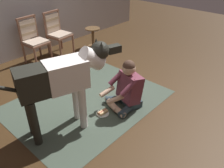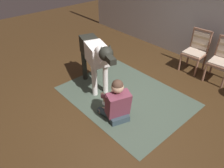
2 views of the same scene
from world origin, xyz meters
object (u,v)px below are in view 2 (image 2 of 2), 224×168
Objects in this scene: dining_chair_left_of_pair at (197,49)px; dining_chair_right_of_pair at (223,58)px; hot_dog_on_plate at (107,102)px; person_sitting_on_floor at (117,103)px; large_dog at (96,55)px.

dining_chair_left_of_pair and dining_chair_right_of_pair have the same top height.
dining_chair_left_of_pair is 4.89× the size of hot_dog_on_plate.
dining_chair_right_of_pair reaches higher than person_sitting_on_floor.
large_dog is 7.78× the size of hot_dog_on_plate.
hot_dog_on_plate is (-0.42, 0.14, -0.31)m from person_sitting_on_floor.
person_sitting_on_floor is 4.06× the size of hot_dog_on_plate.
dining_chair_right_of_pair is 2.72m from hot_dog_on_plate.
dining_chair_left_of_pair is 1.20× the size of person_sitting_on_floor.
dining_chair_right_of_pair is 0.63× the size of large_dog.
person_sitting_on_floor is at bearing -18.05° from hot_dog_on_plate.
large_dog reaches higher than person_sitting_on_floor.
person_sitting_on_floor is 0.52× the size of large_dog.
dining_chair_left_of_pair is at bearing 68.04° from large_dog.
dining_chair_right_of_pair is 4.89× the size of hot_dog_on_plate.
dining_chair_left_of_pair is 2.49m from large_dog.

